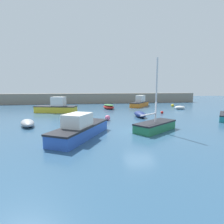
# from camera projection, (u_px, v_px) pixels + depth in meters

# --- Properties ---
(ground_plane) EXTENTS (120.00, 120.00, 0.20)m
(ground_plane) POSITION_uv_depth(u_px,v_px,m) (140.00, 133.00, 14.49)
(ground_plane) COLOR #2D5170
(harbor_breakwater) EXTENTS (46.96, 2.51, 2.35)m
(harbor_breakwater) POSITION_uv_depth(u_px,v_px,m) (102.00, 98.00, 42.27)
(harbor_breakwater) COLOR gray
(harbor_breakwater) RESTS_ON ground_plane
(motorboat_grey_hull) EXTENTS (4.59, 6.29, 1.82)m
(motorboat_grey_hull) POSITION_uv_depth(u_px,v_px,m) (80.00, 129.00, 12.81)
(motorboat_grey_hull) COLOR #2D56B7
(motorboat_grey_hull) RESTS_ON ground_plane
(rowboat_blue_near) EXTENTS (2.10, 3.15, 0.64)m
(rowboat_blue_near) POSITION_uv_depth(u_px,v_px,m) (27.00, 123.00, 16.57)
(rowboat_blue_near) COLOR gray
(rowboat_blue_near) RESTS_ON ground_plane
(open_tender_yellow) EXTENTS (1.30, 3.28, 0.70)m
(open_tender_yellow) POSITION_uv_depth(u_px,v_px,m) (140.00, 114.00, 22.01)
(open_tender_yellow) COLOR navy
(open_tender_yellow) RESTS_ON ground_plane
(cabin_cruiser_white) EXTENTS (6.41, 3.58, 2.33)m
(cabin_cruiser_white) POSITION_uv_depth(u_px,v_px,m) (57.00, 107.00, 26.05)
(cabin_cruiser_white) COLOR yellow
(cabin_cruiser_white) RESTS_ON ground_plane
(sailboat_tall_mast) EXTENTS (4.44, 3.78, 6.06)m
(sailboat_tall_mast) POSITION_uv_depth(u_px,v_px,m) (155.00, 125.00, 14.83)
(sailboat_tall_mast) COLOR #287A4C
(sailboat_tall_mast) RESTS_ON ground_plane
(motorboat_with_cabin) EXTENTS (5.33, 6.20, 2.17)m
(motorboat_with_cabin) POSITION_uv_depth(u_px,v_px,m) (140.00, 103.00, 34.48)
(motorboat_with_cabin) COLOR orange
(motorboat_with_cabin) RESTS_ON ground_plane
(rowboat_with_red_cover) EXTENTS (2.38, 3.32, 0.82)m
(rowboat_with_red_cover) POSITION_uv_depth(u_px,v_px,m) (109.00, 107.00, 30.29)
(rowboat_with_red_cover) COLOR red
(rowboat_with_red_cover) RESTS_ON ground_plane
(dinghy_near_pier) EXTENTS (1.90, 1.07, 0.57)m
(dinghy_near_pier) POSITION_uv_depth(u_px,v_px,m) (180.00, 108.00, 30.10)
(dinghy_near_pier) COLOR white
(dinghy_near_pier) RESTS_ON ground_plane
(mooring_buoy_yellow) EXTENTS (0.55, 0.55, 0.55)m
(mooring_buoy_yellow) POSITION_uv_depth(u_px,v_px,m) (173.00, 105.00, 34.01)
(mooring_buoy_yellow) COLOR yellow
(mooring_buoy_yellow) RESTS_ON ground_plane
(mooring_buoy_pink) EXTENTS (0.59, 0.59, 0.59)m
(mooring_buoy_pink) POSITION_uv_depth(u_px,v_px,m) (108.00, 118.00, 19.59)
(mooring_buoy_pink) COLOR #EA668C
(mooring_buoy_pink) RESTS_ON ground_plane
(mooring_buoy_red) EXTENTS (0.39, 0.39, 0.39)m
(mooring_buoy_red) POSITION_uv_depth(u_px,v_px,m) (162.00, 112.00, 24.73)
(mooring_buoy_red) COLOR red
(mooring_buoy_red) RESTS_ON ground_plane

